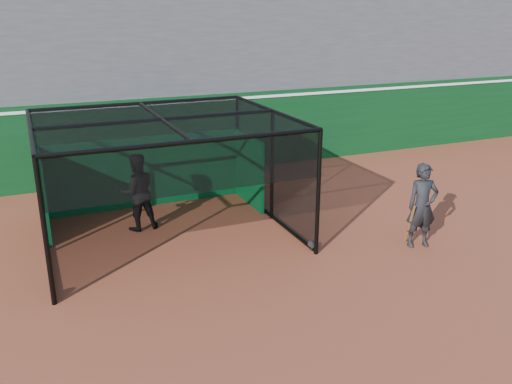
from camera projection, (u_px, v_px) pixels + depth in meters
name	position (u px, v px, depth m)	size (l,w,h in m)	color
ground	(270.00, 301.00, 9.90)	(120.00, 120.00, 0.00)	brown
outfield_wall	(157.00, 137.00, 16.89)	(50.00, 0.50, 2.50)	#093515
grandstand	(127.00, 27.00, 19.15)	(50.00, 7.85, 8.95)	#4C4C4F
batting_cage	(165.00, 179.00, 12.39)	(5.49, 4.72, 2.75)	black
batter	(137.00, 192.00, 12.86)	(0.91, 0.71, 1.87)	black
on_deck_player	(422.00, 206.00, 11.90)	(0.78, 0.61, 1.91)	black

